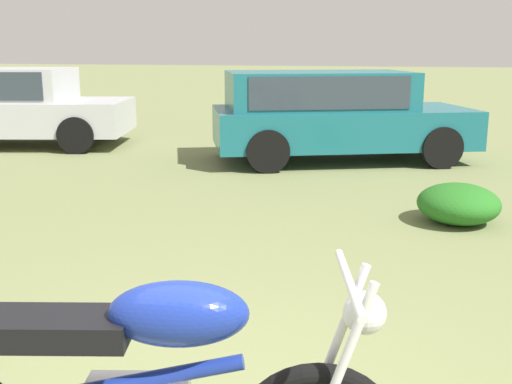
# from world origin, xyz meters

# --- Properties ---
(car_silver) EXTENTS (4.38, 2.71, 1.43)m
(car_silver) POSITION_xyz_m (-6.25, 7.77, 0.80)
(car_silver) COLOR #B2B5BA
(car_silver) RESTS_ON ground
(car_teal) EXTENTS (4.44, 3.17, 1.43)m
(car_teal) POSITION_xyz_m (-0.35, 7.65, 0.83)
(car_teal) COLOR #19606B
(car_teal) RESTS_ON ground
(shrub_low) EXTENTS (0.85, 0.90, 0.41)m
(shrub_low) POSITION_xyz_m (1.46, 4.30, 0.21)
(shrub_low) COLOR #23671E
(shrub_low) RESTS_ON ground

